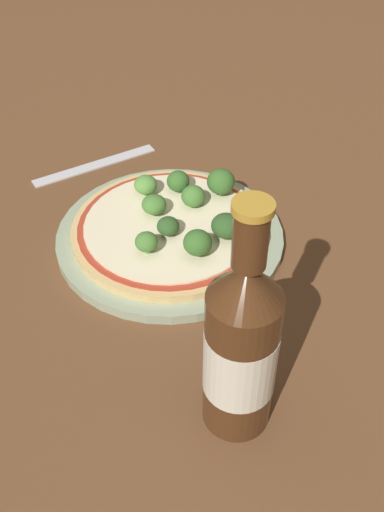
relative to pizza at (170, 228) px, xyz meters
The scene contains 14 objects.
ground_plane 0.03m from the pizza, 27.33° to the right, with size 3.00×3.00×0.00m, color brown.
plate 0.01m from the pizza, behind, with size 0.27×0.27×0.01m.
pizza is the anchor object (origin of this frame).
broccoli_floret_0 0.02m from the pizza, 23.36° to the right, with size 0.03×0.03×0.02m.
broccoli_floret_1 0.07m from the pizza, behind, with size 0.03×0.03×0.03m.
broccoli_floret_2 0.09m from the pizza, 108.82° to the left, with size 0.03×0.03×0.03m.
broccoli_floret_3 0.07m from the pizza, 147.38° to the left, with size 0.03×0.03×0.03m.
broccoli_floret_4 0.06m from the pizza, 49.65° to the right, with size 0.03×0.03×0.03m.
broccoli_floret_5 0.05m from the pizza, 117.14° to the left, with size 0.03×0.03×0.03m.
broccoli_floret_6 0.07m from the pizza, 44.18° to the left, with size 0.03×0.03×0.03m.
broccoli_floret_7 0.03m from the pizza, 166.80° to the right, with size 0.03×0.03×0.03m.
broccoli_floret_8 0.07m from the pizza, ahead, with size 0.03×0.03×0.03m.
beer_bottle 0.26m from the pizza, ahead, with size 0.06×0.06×0.24m.
fork 0.19m from the pizza, behind, with size 0.04×0.18×0.00m.
Camera 1 is at (0.49, -0.20, 0.47)m, focal length 42.00 mm.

